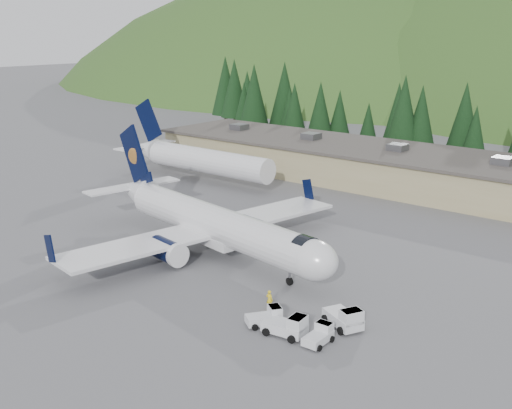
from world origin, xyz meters
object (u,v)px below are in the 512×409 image
(second_airliner, at_px, (195,158))
(terminal_building, at_px, (366,163))
(airliner, at_px, (212,224))
(baggage_tug_b, at_px, (345,318))
(ramp_worker, at_px, (269,300))
(baggage_tug_c, at_px, (320,335))
(baggage_tug_d, at_px, (267,317))
(baggage_tug_a, at_px, (288,326))

(second_airliner, height_order, terminal_building, second_airliner)
(airliner, distance_m, baggage_tug_b, 20.66)
(second_airliner, relative_size, ramp_worker, 16.33)
(baggage_tug_b, height_order, terminal_building, terminal_building)
(second_airliner, height_order, baggage_tug_c, second_airliner)
(terminal_building, xyz_separation_m, baggage_tug_d, (18.59, -47.22, -1.97))
(airliner, bearing_deg, ramp_worker, -18.76)
(baggage_tug_d, bearing_deg, baggage_tug_a, -66.44)
(terminal_building, bearing_deg, baggage_tug_a, -66.23)
(baggage_tug_a, relative_size, baggage_tug_c, 1.32)
(baggage_tug_b, bearing_deg, baggage_tug_a, -98.89)
(airliner, xyz_separation_m, terminal_building, (-4.01, 37.83, -0.44))
(baggage_tug_b, bearing_deg, baggage_tug_d, -120.83)
(baggage_tug_b, relative_size, ramp_worker, 2.28)
(baggage_tug_a, xyz_separation_m, baggage_tug_d, (-2.41, 0.47, -0.13))
(baggage_tug_b, distance_m, baggage_tug_c, 3.21)
(airliner, xyz_separation_m, baggage_tug_d, (14.58, -9.39, -2.42))
(baggage_tug_c, distance_m, ramp_worker, 6.74)
(airliner, bearing_deg, second_airliner, 147.46)
(airliner, relative_size, baggage_tug_b, 9.02)
(baggage_tug_d, bearing_deg, terminal_building, 56.16)
(second_airliner, height_order, baggage_tug_a, second_airliner)
(airliner, bearing_deg, baggage_tug_d, -22.96)
(baggage_tug_b, height_order, ramp_worker, baggage_tug_b)
(second_airliner, xyz_separation_m, baggage_tug_a, (40.92, -31.69, -2.54))
(airliner, xyz_separation_m, baggage_tug_c, (19.41, -9.26, -2.45))
(baggage_tug_a, distance_m, terminal_building, 52.15)
(baggage_tug_c, distance_m, baggage_tug_d, 4.84)
(baggage_tug_c, bearing_deg, baggage_tug_d, 89.80)
(second_airliner, relative_size, baggage_tug_d, 9.09)
(baggage_tug_a, bearing_deg, terminal_building, 106.46)
(airliner, xyz_separation_m, baggage_tug_b, (19.61, -6.07, -2.25))
(airliner, relative_size, baggage_tug_a, 10.03)
(baggage_tug_d, distance_m, ramp_worker, 2.77)
(ramp_worker, bearing_deg, terminal_building, -72.57)
(terminal_building, height_order, baggage_tug_d, terminal_building)
(second_airliner, relative_size, terminal_building, 0.39)
(baggage_tug_b, height_order, baggage_tug_c, baggage_tug_b)
(baggage_tug_b, xyz_separation_m, baggage_tug_d, (-5.04, -3.32, -0.17))
(airliner, height_order, baggage_tug_c, airliner)
(baggage_tug_d, xyz_separation_m, ramp_worker, (-1.55, 2.29, 0.19))
(baggage_tug_a, height_order, baggage_tug_b, baggage_tug_b)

